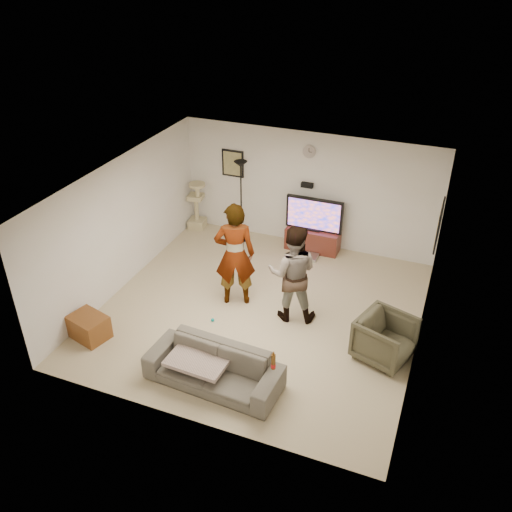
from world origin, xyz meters
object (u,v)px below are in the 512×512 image
at_px(person_left, 235,255).
at_px(armchair, 385,339).
at_px(cat_tree, 196,205).
at_px(side_table, 89,327).
at_px(floor_lamp, 241,202).
at_px(person_right, 293,273).
at_px(tv, 314,214).
at_px(beer_bottle, 273,362).
at_px(sofa, 214,368).
at_px(tv_stand, 313,239).

bearing_deg(person_left, armchair, 145.79).
distance_m(cat_tree, side_table, 4.25).
height_order(floor_lamp, person_right, floor_lamp).
relative_size(tv, beer_bottle, 4.83).
distance_m(person_left, armchair, 2.94).
height_order(floor_lamp, sofa, floor_lamp).
bearing_deg(sofa, armchair, 37.21).
distance_m(tv, floor_lamp, 1.60).
height_order(tv_stand, sofa, sofa).
bearing_deg(side_table, beer_bottle, -3.72).
height_order(tv, cat_tree, tv).
bearing_deg(person_right, tv, -96.45).
bearing_deg(armchair, person_right, 92.30).
bearing_deg(beer_bottle, person_left, 125.53).
height_order(tv_stand, tv, tv).
distance_m(tv_stand, person_right, 2.55).
distance_m(person_left, beer_bottle, 2.58).
bearing_deg(armchair, side_table, 124.06).
distance_m(person_right, beer_bottle, 2.07).
relative_size(person_right, side_table, 2.89).
distance_m(cat_tree, beer_bottle, 5.66).
distance_m(floor_lamp, beer_bottle, 4.89).
bearing_deg(side_table, person_left, 45.06).
bearing_deg(side_table, floor_lamp, 75.64).
bearing_deg(armchair, beer_bottle, 157.35).
relative_size(person_left, person_right, 1.11).
xyz_separation_m(cat_tree, person_right, (3.10, -2.43, 0.33)).
bearing_deg(armchair, tv_stand, 53.42).
bearing_deg(person_left, tv_stand, -130.86).
xyz_separation_m(person_right, beer_bottle, (0.39, -2.02, -0.17)).
xyz_separation_m(floor_lamp, beer_bottle, (2.31, -4.31, -0.19)).
distance_m(sofa, armchair, 2.74).
height_order(tv_stand, beer_bottle, beer_bottle).
bearing_deg(beer_bottle, sofa, 180.00).
distance_m(tv, side_table, 5.04).
height_order(cat_tree, sofa, cat_tree).
relative_size(floor_lamp, cat_tree, 1.62).
distance_m(cat_tree, person_left, 3.13).
bearing_deg(tv_stand, person_left, -108.04).
relative_size(floor_lamp, person_right, 1.02).
xyz_separation_m(tv_stand, cat_tree, (-2.77, -0.01, 0.33)).
relative_size(floor_lamp, armchair, 2.20).
relative_size(tv, cat_tree, 1.07).
xyz_separation_m(tv_stand, tv, (0.00, 0.00, 0.60)).
xyz_separation_m(tv, floor_lamp, (-1.59, -0.15, 0.08)).
distance_m(tv_stand, tv, 0.60).
bearing_deg(floor_lamp, cat_tree, 172.89).
relative_size(floor_lamp, side_table, 2.94).
height_order(floor_lamp, beer_bottle, floor_lamp).
bearing_deg(person_left, beer_bottle, 102.71).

